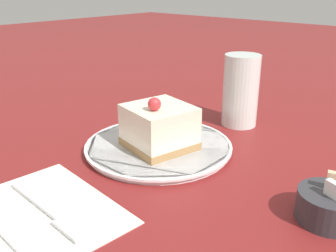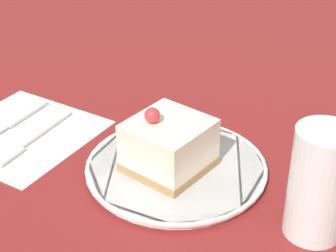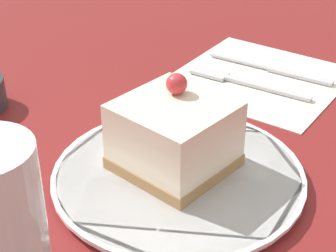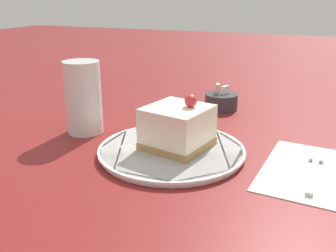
# 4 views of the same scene
# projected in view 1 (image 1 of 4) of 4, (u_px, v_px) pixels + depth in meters

# --- Properties ---
(ground_plane) EXTENTS (4.00, 4.00, 0.00)m
(ground_plane) POSITION_uv_depth(u_px,v_px,m) (176.00, 151.00, 0.61)
(ground_plane) COLOR maroon
(plate) EXTENTS (0.24, 0.24, 0.01)m
(plate) POSITION_uv_depth(u_px,v_px,m) (158.00, 146.00, 0.61)
(plate) COLOR white
(plate) RESTS_ON ground_plane
(cake_slice) EXTENTS (0.11, 0.12, 0.09)m
(cake_slice) POSITION_uv_depth(u_px,v_px,m) (159.00, 127.00, 0.59)
(cake_slice) COLOR #9E7547
(cake_slice) RESTS_ON plate
(napkin) EXTENTS (0.22, 0.22, 0.00)m
(napkin) POSITION_uv_depth(u_px,v_px,m) (23.00, 220.00, 0.43)
(napkin) COLOR white
(napkin) RESTS_ON ground_plane
(fork) EXTENTS (0.02, 0.16, 0.00)m
(fork) POSITION_uv_depth(u_px,v_px,m) (52.00, 213.00, 0.44)
(fork) COLOR silver
(fork) RESTS_ON napkin
(sugar_bowl) EXTENTS (0.07, 0.07, 0.06)m
(sugar_bowl) POSITION_uv_depth(u_px,v_px,m) (329.00, 206.00, 0.43)
(sugar_bowl) COLOR #333338
(sugar_bowl) RESTS_ON ground_plane
(drinking_glass) EXTENTS (0.07, 0.07, 0.13)m
(drinking_glass) POSITION_uv_depth(u_px,v_px,m) (241.00, 91.00, 0.70)
(drinking_glass) COLOR silver
(drinking_glass) RESTS_ON ground_plane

